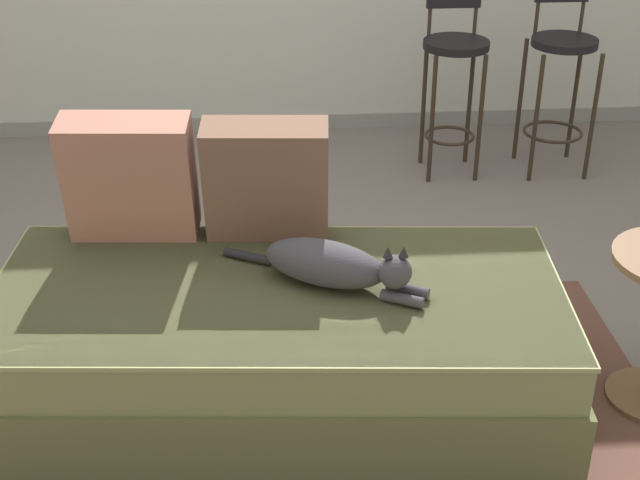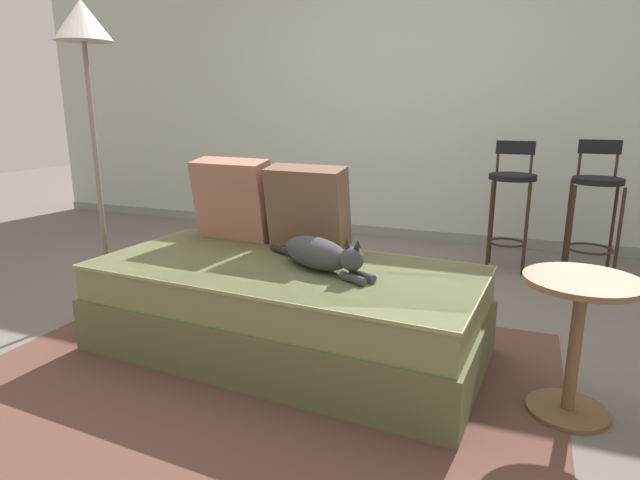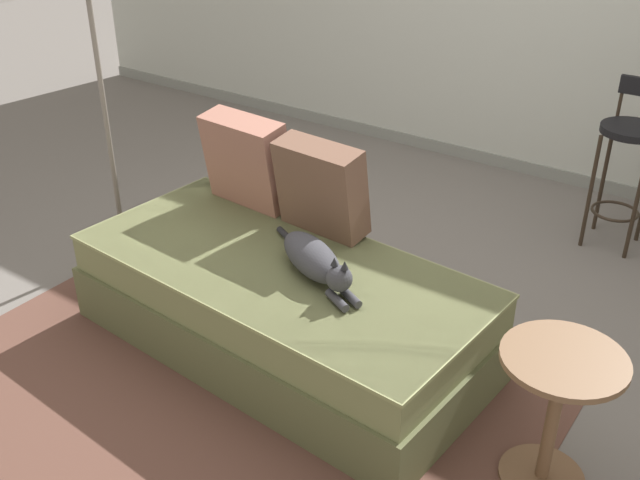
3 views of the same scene
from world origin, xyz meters
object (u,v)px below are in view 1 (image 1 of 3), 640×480
object	(u,v)px
cat	(333,265)
bar_stool_by_doorway	(560,68)
couch	(278,344)
throw_pillow_corner	(130,178)
throw_pillow_middle	(266,180)
bar_stool_near_window	(454,67)

from	to	relation	value
cat	bar_stool_by_doorway	size ratio (longest dim) A/B	0.69
couch	bar_stool_by_doorway	world-z (taller)	bar_stool_by_doorway
throw_pillow_corner	bar_stool_by_doorway	world-z (taller)	bar_stool_by_doorway
throw_pillow_corner	cat	distance (m)	0.80
bar_stool_by_doorway	throw_pillow_corner	bearing A→B (deg)	-143.23
throw_pillow_corner	throw_pillow_middle	size ratio (longest dim) A/B	1.04
throw_pillow_corner	bar_stool_near_window	size ratio (longest dim) A/B	0.49
throw_pillow_middle	cat	bearing A→B (deg)	-59.04
throw_pillow_middle	bar_stool_by_doorway	size ratio (longest dim) A/B	0.46
couch	bar_stool_near_window	xyz separation A→B (m)	(0.98, 1.92, 0.35)
cat	bar_stool_near_window	xyz separation A→B (m)	(0.79, 1.91, 0.05)
throw_pillow_corner	bar_stool_by_doorway	xyz separation A→B (m)	(2.05, 1.53, -0.13)
couch	throw_pillow_middle	xyz separation A→B (m)	(-0.02, 0.36, 0.45)
couch	throw_pillow_corner	size ratio (longest dim) A/B	4.21
couch	throw_pillow_middle	size ratio (longest dim) A/B	4.37
couch	cat	world-z (taller)	cat
couch	throw_pillow_corner	distance (m)	0.79
throw_pillow_middle	bar_stool_by_doorway	distance (m)	2.22
throw_pillow_middle	bar_stool_by_doorway	world-z (taller)	bar_stool_by_doorway
throw_pillow_corner	throw_pillow_middle	world-z (taller)	throw_pillow_corner
cat	throw_pillow_middle	bearing A→B (deg)	120.96
couch	bar_stool_near_window	size ratio (longest dim) A/B	2.07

